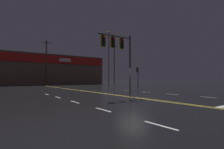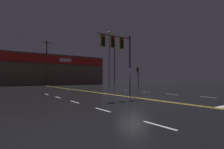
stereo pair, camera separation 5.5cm
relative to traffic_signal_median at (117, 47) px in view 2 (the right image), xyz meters
name	(u,v)px [view 2 (the right image)]	position (x,y,z in m)	size (l,w,h in m)	color
ground_plane	(133,97)	(1.28, -0.55, -4.19)	(200.00, 200.00, 0.00)	black
road_markings	(154,98)	(2.34, -1.88, -4.19)	(15.60, 60.00, 0.01)	gold
traffic_signal_median	(117,47)	(0.00, 0.00, 0.00)	(3.33, 0.36, 5.38)	#38383D
traffic_signal_corner_northeast	(138,73)	(12.60, 10.94, -1.51)	(0.42, 0.36, 3.65)	#38383D
streetlight_far_left	(109,52)	(13.31, 21.10, 3.45)	(0.56, 0.56, 12.42)	#59595E
building_backdrop	(36,70)	(1.28, 38.87, -0.17)	(36.44, 10.23, 8.01)	brown
utility_pole_row	(45,60)	(1.90, 32.11, 1.82)	(46.86, 0.26, 12.59)	#4C3828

